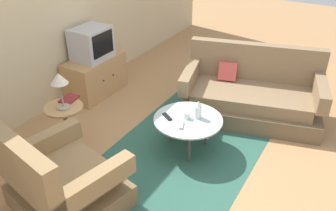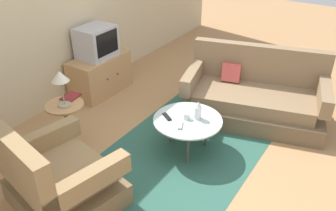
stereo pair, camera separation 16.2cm
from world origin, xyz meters
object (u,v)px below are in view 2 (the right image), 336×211
coffee_table (188,122)px  mug (187,116)px  armchair (58,181)px  book (71,97)px  vase (198,110)px  tv_stand (100,74)px  table_lamp (60,79)px  couch (254,98)px  side_table (67,117)px  tv_remote_silver (180,125)px  television (96,42)px  tv_remote_dark (167,117)px

coffee_table → mug: mug is taller
armchair → mug: armchair is taller
book → vase: bearing=-73.9°
tv_stand → book: size_ratio=3.94×
table_lamp → book: bearing=24.7°
couch → vase: (-1.05, 0.30, 0.23)m
side_table → vase: vase is taller
side_table → mug: (0.71, -1.22, 0.05)m
tv_remote_silver → mug: bearing=-17.7°
vase → tv_remote_silver: bearing=161.4°
table_lamp → vase: size_ratio=1.92×
armchair → side_table: bearing=143.4°
coffee_table → vase: (0.08, -0.08, 0.14)m
tv_stand → mug: bearing=-106.6°
couch → tv_remote_silver: size_ratio=12.87×
television → vase: television is taller
coffee_table → mug: size_ratio=7.16×
vase → tv_remote_silver: 0.28m
television → book: size_ratio=2.24×
tv_remote_dark → book: book is taller
side_table → television: 1.48m
tv_remote_silver → book: book is taller
armchair → mug: bearing=80.6°
side_table → mug: 1.42m
television → vase: 2.05m
table_lamp → book: (0.17, 0.08, -0.33)m
armchair → tv_remote_silver: 1.42m
armchair → tv_remote_dark: armchair is taller
couch → coffee_table: couch is taller
tv_stand → tv_remote_silver: 2.03m
armchair → television: (2.01, 1.31, 0.51)m
couch → tv_remote_dark: bearing=48.7°
armchair → table_lamp: 1.15m
armchair → television: bearing=134.8°
table_lamp → mug: 1.48m
side_table → book: book is taller
side_table → table_lamp: 0.50m
coffee_table → tv_stand: tv_stand is taller
television → book: 1.28m
tv_stand → television: bearing=90.0°
side_table → tv_stand: (1.27, 0.64, -0.12)m
mug → side_table: bearing=120.3°
side_table → book: size_ratio=2.41×
tv_remote_dark → book: 1.18m
armchair → table_lamp: size_ratio=2.64×
coffee_table → television: bearing=73.5°
coffee_table → mug: (0.01, 0.02, 0.07)m
tv_stand → book: 1.29m
couch → book: (-1.68, 1.68, 0.29)m
couch → mug: couch is taller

